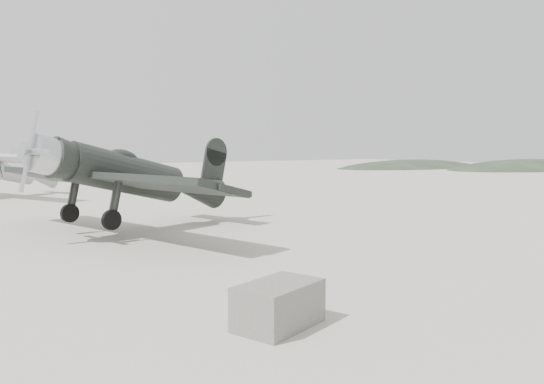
# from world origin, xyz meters

# --- Properties ---
(ground) EXTENTS (160.00, 160.00, 0.00)m
(ground) POSITION_xyz_m (0.00, 0.00, 0.00)
(ground) COLOR #A9A796
(ground) RESTS_ON ground
(hill_east_north) EXTENTS (36.00, 18.00, 6.00)m
(hill_east_north) POSITION_xyz_m (60.00, 28.00, 0.00)
(hill_east_north) COLOR #283325
(hill_east_north) RESTS_ON ground
(hill_northeast) EXTENTS (32.00, 16.00, 5.20)m
(hill_northeast) POSITION_xyz_m (50.00, 40.00, 0.00)
(hill_northeast) COLOR #283325
(hill_northeast) RESTS_ON ground
(lowwing_monoplane) EXTENTS (8.68, 11.96, 3.86)m
(lowwing_monoplane) POSITION_xyz_m (-3.47, 6.08, 2.04)
(lowwing_monoplane) COLOR black
(lowwing_monoplane) RESTS_ON ground
(equipment_block) EXTENTS (1.79, 1.43, 0.78)m
(equipment_block) POSITION_xyz_m (-4.91, -5.31, 0.39)
(equipment_block) COLOR #66625E
(equipment_block) RESTS_ON ground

